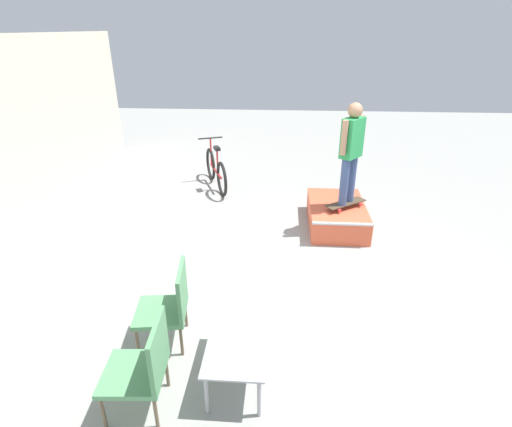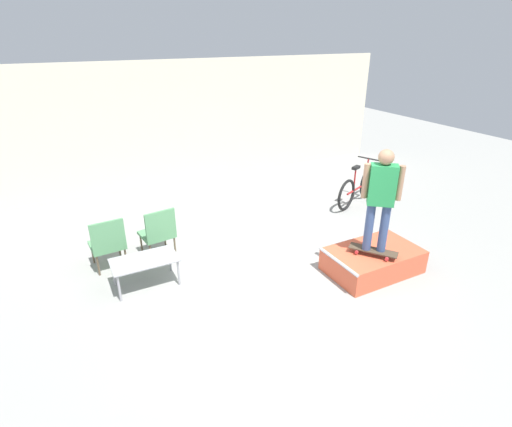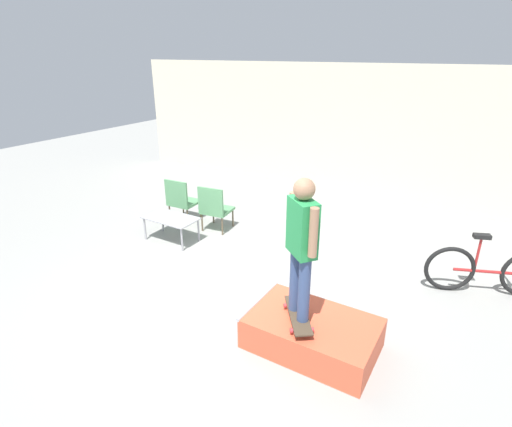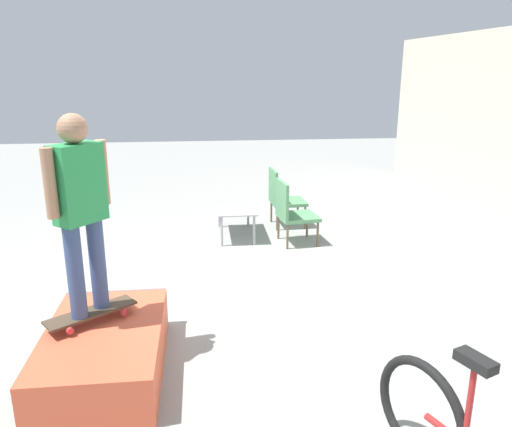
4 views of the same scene
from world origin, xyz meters
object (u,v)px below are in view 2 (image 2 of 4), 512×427
bicycle (357,188)px  patio_chair_left (108,242)px  skateboard_on_ramp (373,250)px  patio_chair_right (158,231)px  person_skater (381,194)px  coffee_table (145,262)px  skate_ramp_box (373,260)px

bicycle → patio_chair_left: bearing=160.5°
skateboard_on_ramp → patio_chair_right: bearing=-163.8°
person_skater → coffee_table: (-3.22, 1.42, -1.02)m
person_skater → patio_chair_left: bearing=-171.8°
skate_ramp_box → bicycle: bearing=54.4°
coffee_table → patio_chair_right: bearing=60.8°
person_skater → coffee_table: 3.66m
coffee_table → skate_ramp_box: bearing=-21.3°
skate_ramp_box → person_skater: size_ratio=0.93×
skateboard_on_ramp → patio_chair_right: size_ratio=0.79×
skate_ramp_box → bicycle: (1.67, 2.33, 0.18)m
skateboard_on_ramp → person_skater: (-0.00, 0.00, 0.95)m
patio_chair_left → bicycle: 5.43m
bicycle → patio_chair_right: bearing=160.9°
patio_chair_right → bicycle: bearing=175.9°
patio_chair_right → skate_ramp_box: bearing=137.4°
person_skater → coffee_table: size_ratio=1.63×
coffee_table → skateboard_on_ramp: bearing=-23.8°
coffee_table → person_skater: bearing=-23.8°
coffee_table → bicycle: (5.02, 1.02, -0.03)m
patio_chair_left → patio_chair_right: same height
skate_ramp_box → skateboard_on_ramp: size_ratio=2.08×
patio_chair_right → coffee_table: bearing=53.4°
skateboard_on_ramp → coffee_table: (-3.22, 1.42, -0.07)m
bicycle → skateboard_on_ramp: bearing=-148.8°
skateboard_on_ramp → bicycle: (1.80, 2.44, -0.10)m
bicycle → person_skater: bearing=-148.8°
patio_chair_left → bicycle: bicycle is taller
skate_ramp_box → bicycle: size_ratio=0.93×
coffee_table → patio_chair_right: (0.42, 0.76, 0.08)m
skateboard_on_ramp → coffee_table: size_ratio=0.73×
patio_chair_left → skate_ramp_box: bearing=147.5°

